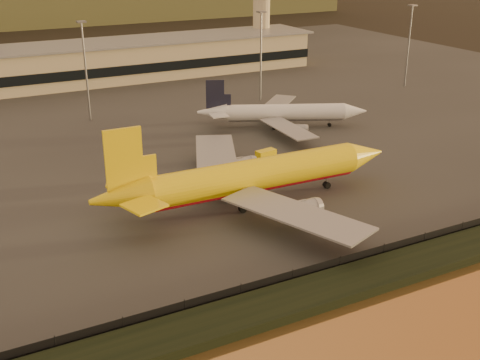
# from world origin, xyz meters

# --- Properties ---
(ground) EXTENTS (900.00, 900.00, 0.00)m
(ground) POSITION_xyz_m (0.00, 0.00, 0.00)
(ground) COLOR black
(ground) RESTS_ON ground
(embankment) EXTENTS (320.00, 7.00, 1.40)m
(embankment) POSITION_xyz_m (0.00, -17.00, 0.70)
(embankment) COLOR black
(embankment) RESTS_ON ground
(tarmac) EXTENTS (320.00, 220.00, 0.20)m
(tarmac) POSITION_xyz_m (0.00, 95.00, 0.10)
(tarmac) COLOR #2D2D2D
(tarmac) RESTS_ON ground
(perimeter_fence) EXTENTS (300.00, 0.05, 2.20)m
(perimeter_fence) POSITION_xyz_m (0.00, -13.00, 1.30)
(perimeter_fence) COLOR black
(perimeter_fence) RESTS_ON tarmac
(terminal_building) EXTENTS (202.00, 25.00, 12.60)m
(terminal_building) POSITION_xyz_m (-14.52, 125.55, 6.25)
(terminal_building) COLOR #C7B58A
(terminal_building) RESTS_ON tarmac
(control_tower) EXTENTS (11.20, 11.20, 35.50)m
(control_tower) POSITION_xyz_m (70.00, 131.00, 21.66)
(control_tower) COLOR #C7B58A
(control_tower) RESTS_ON tarmac
(apron_light_masts) EXTENTS (152.20, 12.20, 25.40)m
(apron_light_masts) POSITION_xyz_m (15.00, 75.00, 15.70)
(apron_light_masts) COLOR slate
(apron_light_masts) RESTS_ON tarmac
(dhl_cargo_jet) EXTENTS (57.48, 56.47, 17.21)m
(dhl_cargo_jet) POSITION_xyz_m (1.99, 13.56, 5.34)
(dhl_cargo_jet) COLOR yellow
(dhl_cargo_jet) RESTS_ON tarmac
(white_narrowbody_jet) EXTENTS (40.51, 38.30, 12.29)m
(white_narrowbody_jet) POSITION_xyz_m (31.38, 51.30, 3.87)
(white_narrowbody_jet) COLOR white
(white_narrowbody_jet) RESTS_ON tarmac
(gse_vehicle_yellow) EXTENTS (4.71, 2.69, 2.00)m
(gse_vehicle_yellow) POSITION_xyz_m (16.01, 32.79, 1.20)
(gse_vehicle_yellow) COLOR yellow
(gse_vehicle_yellow) RESTS_ON tarmac
(gse_vehicle_white) EXTENTS (4.71, 3.06, 1.96)m
(gse_vehicle_white) POSITION_xyz_m (-13.33, 33.49, 1.18)
(gse_vehicle_white) COLOR white
(gse_vehicle_white) RESTS_ON tarmac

